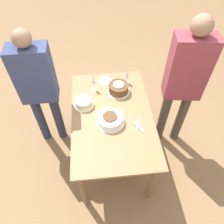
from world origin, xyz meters
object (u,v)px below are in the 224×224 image
object	(u,v)px
cake_front_chocolate	(119,88)
wine_glass_near	(94,81)
person_cutting	(184,79)
cake_back_decorated	(84,102)
wine_glass_far	(127,74)
person_watching	(38,84)
cake_center_white	(110,119)

from	to	relation	value
cake_front_chocolate	wine_glass_near	xyz separation A→B (m)	(0.07, 0.29, 0.09)
person_cutting	cake_back_decorated	bearing A→B (deg)	7.00
wine_glass_far	cake_back_decorated	bearing A→B (deg)	121.65
cake_back_decorated	person_watching	bearing A→B (deg)	71.87
cake_front_chocolate	cake_back_decorated	bearing A→B (deg)	113.27
cake_front_chocolate	person_cutting	size ratio (longest dim) A/B	0.16
person_cutting	person_watching	xyz separation A→B (m)	(0.17, 1.57, -0.09)
cake_center_white	person_watching	xyz separation A→B (m)	(0.43, 0.75, 0.17)
cake_front_chocolate	wine_glass_far	world-z (taller)	wine_glass_far
cake_back_decorated	wine_glass_near	world-z (taller)	wine_glass_near
person_cutting	person_watching	world-z (taller)	person_cutting
person_watching	wine_glass_near	bearing A→B (deg)	7.34
wine_glass_far	person_cutting	distance (m)	0.67
cake_front_chocolate	wine_glass_near	world-z (taller)	wine_glass_near
cake_back_decorated	person_watching	distance (m)	0.53
person_watching	cake_front_chocolate	bearing A→B (deg)	0.62
cake_front_chocolate	wine_glass_far	distance (m)	0.21
cake_center_white	wine_glass_far	distance (m)	0.66
person_watching	person_cutting	bearing A→B (deg)	-6.95
cake_front_chocolate	person_cutting	xyz separation A→B (m)	(-0.19, -0.67, 0.25)
cake_back_decorated	person_cutting	distance (m)	1.12
cake_front_chocolate	wine_glass_far	size ratio (longest dim) A/B	1.44
cake_back_decorated	wine_glass_far	xyz separation A→B (m)	(0.33, -0.53, 0.08)
cake_center_white	person_watching	bearing A→B (deg)	60.47
person_watching	cake_back_decorated	bearing A→B (deg)	-18.82
wine_glass_far	wine_glass_near	bearing A→B (deg)	101.89
wine_glass_near	person_watching	bearing A→B (deg)	98.04
wine_glass_near	wine_glass_far	xyz separation A→B (m)	(0.09, -0.40, -0.01)
cake_back_decorated	person_watching	world-z (taller)	person_watching
wine_glass_far	person_watching	distance (m)	1.03
cake_front_chocolate	wine_glass_far	bearing A→B (deg)	-38.38
cake_center_white	person_watching	size ratio (longest dim) A/B	0.19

